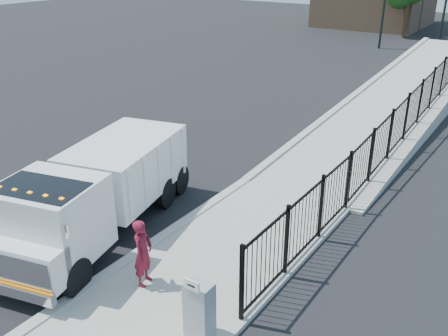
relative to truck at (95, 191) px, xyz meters
The scene contains 9 objects.
ground 2.42m from the truck, 34.03° to the left, with size 120.00×120.00×0.00m, color black.
sidewalk 3.91m from the truck, 13.82° to the right, with size 3.55×12.00×0.12m, color #9E998E.
curb 2.27m from the truck, 28.01° to the right, with size 0.30×12.00×0.16m, color #ADAAA3.
ramp 17.58m from the truck, 77.54° to the left, with size 3.95×24.00×1.70m, color #9E998E.
iron_fence 14.12m from the truck, 68.35° to the left, with size 0.10×28.00×1.80m, color black.
truck is the anchor object (origin of this frame).
worker 2.90m from the truck, 21.93° to the right, with size 0.60×0.40×1.66m, color maroon.
utility_cabinet 5.10m from the truck, 20.16° to the right, with size 0.55×0.40×1.25m, color gray.
arrow_sign 5.15m from the truck, 22.46° to the right, with size 0.35×0.04×0.22m, color white.
Camera 1 is at (7.92, -9.19, 7.33)m, focal length 40.00 mm.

